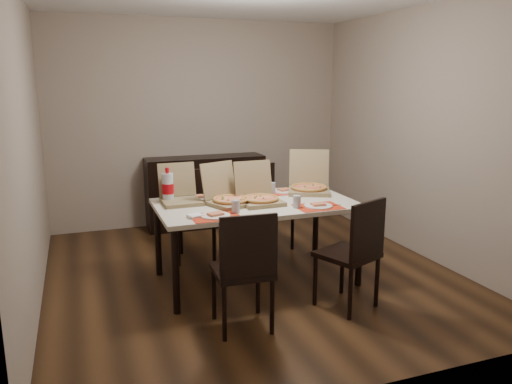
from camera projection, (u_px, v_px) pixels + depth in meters
ground at (252, 274)px, 4.88m from camera, size 3.80×4.00×0.02m
room_walls at (237, 92)px, 4.89m from camera, size 3.84×4.02×2.62m
sideboard at (206, 191)px, 6.41m from camera, size 1.50×0.40×0.90m
dining_table at (256, 210)px, 4.58m from camera, size 1.80×1.00×0.75m
chair_near_left at (244, 266)px, 3.65m from camera, size 0.44×0.44×0.93m
chair_near_right at (355, 249)px, 4.02m from camera, size 0.55×0.55×0.93m
chair_far_left at (197, 210)px, 5.23m from camera, size 0.52×0.52×0.93m
chair_far_right at (266, 203)px, 5.56m from camera, size 0.53×0.53×0.93m
setting_near_left at (219, 213)px, 4.11m from camera, size 0.47×0.30×0.11m
setting_near_right at (312, 205)px, 4.39m from camera, size 0.45×0.30×0.11m
setting_far_left at (204, 197)px, 4.71m from camera, size 0.49×0.30×0.11m
setting_far_right at (281, 190)px, 4.98m from camera, size 0.47×0.30×0.11m
napkin_loose at (259, 202)px, 4.56m from camera, size 0.15×0.15×0.02m
pizza_box_center at (259, 197)px, 4.53m from camera, size 0.38×0.42×0.37m
pizza_box_right at (309, 186)px, 4.99m from camera, size 0.55×0.57×0.40m
pizza_box_left at (180, 196)px, 4.55m from camera, size 0.35×0.39×0.35m
pizza_box_extra at (229, 198)px, 4.49m from camera, size 0.49×0.51×0.37m
faina_plate at (217, 201)px, 4.55m from camera, size 0.26×0.26×0.03m
dip_bowl at (251, 196)px, 4.77m from camera, size 0.14×0.14×0.03m
soda_bottle at (168, 188)px, 4.54m from camera, size 0.11×0.11×0.32m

